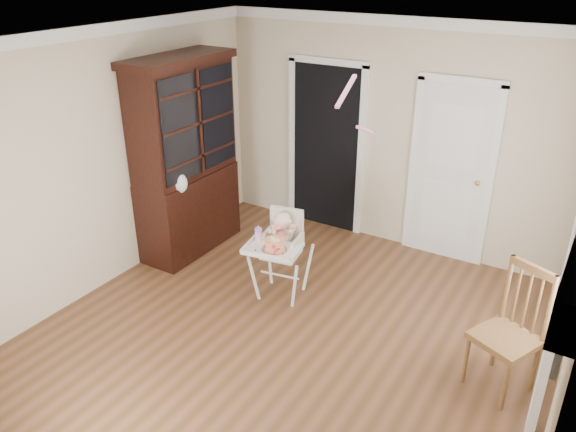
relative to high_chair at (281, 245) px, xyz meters
The scene contains 14 objects.
floor 1.05m from the high_chair, 56.94° to the right, with size 5.00×5.00×0.00m, color #53341C.
ceiling 2.28m from the high_chair, 56.94° to the right, with size 5.00×5.00×0.00m, color white.
wall_back 1.99m from the high_chair, 75.13° to the left, with size 4.50×4.50×0.00m, color beige.
wall_left 2.06m from the high_chair, 157.85° to the right, with size 5.00×5.00×0.00m, color beige.
crown_molding 2.22m from the high_chair, 56.94° to the right, with size 4.50×5.00×0.12m, color white, non-canonical shape.
doorway 1.88m from the high_chair, 103.69° to the left, with size 1.06×0.05×2.22m.
closet_door 2.15m from the high_chair, 56.21° to the left, with size 0.96×0.09×2.13m.
high_chair is the anchor object (origin of this frame).
baby 0.14m from the high_chair, 96.61° to the left, with size 0.30×0.22×0.42m.
cake 0.28m from the high_chair, 73.05° to the right, with size 0.26×0.26×0.12m.
sippy_cup 0.28m from the high_chair, 139.59° to the right, with size 0.07×0.07×0.18m.
china_cabinet 1.65m from the high_chair, 167.29° to the left, with size 0.61×1.37×2.32m.
dining_chair 2.31m from the high_chair, ahead, with size 0.60×0.60×1.10m.
streamer 2.13m from the high_chair, 32.49° to the right, with size 0.03×0.50×0.02m, color pink, non-canonical shape.
Camera 1 is at (2.22, -3.56, 3.32)m, focal length 35.00 mm.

